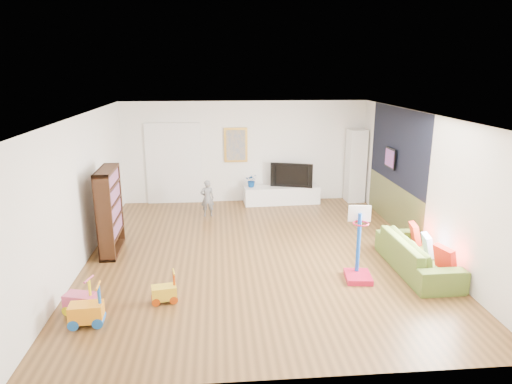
{
  "coord_description": "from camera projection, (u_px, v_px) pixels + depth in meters",
  "views": [
    {
      "loc": [
        -0.76,
        -8.28,
        3.53
      ],
      "look_at": [
        0.0,
        0.4,
        1.15
      ],
      "focal_mm": 32.0,
      "sensor_mm": 36.0,
      "label": 1
    }
  ],
  "objects": [
    {
      "name": "vase_plant",
      "position": [
        252.0,
        180.0,
        12.08
      ],
      "size": [
        0.35,
        0.31,
        0.35
      ],
      "primitive_type": "imported",
      "rotation": [
        0.0,
        0.0,
        -0.12
      ],
      "color": "navy",
      "rests_on": "media_console"
    },
    {
      "name": "wall_right",
      "position": [
        424.0,
        184.0,
        8.87
      ],
      "size": [
        0.0,
        7.5,
        2.7
      ],
      "primitive_type": "cube",
      "color": "white",
      "rests_on": "ground"
    },
    {
      "name": "painting_back",
      "position": [
        236.0,
        145.0,
        12.09
      ],
      "size": [
        0.62,
        0.06,
        0.92
      ],
      "primitive_type": "cube",
      "color": "gold",
      "rests_on": "wall_back"
    },
    {
      "name": "media_console",
      "position": [
        282.0,
        195.0,
        12.23
      ],
      "size": [
        2.03,
        0.61,
        0.47
      ],
      "primitive_type": "cube",
      "rotation": [
        0.0,
        0.0,
        0.05
      ],
      "color": "white",
      "rests_on": "ground"
    },
    {
      "name": "sofa",
      "position": [
        418.0,
        255.0,
        8.14
      ],
      "size": [
        0.84,
        2.08,
        0.6
      ],
      "primitive_type": "imported",
      "rotation": [
        0.0,
        0.0,
        1.59
      ],
      "color": "#536B26",
      "rests_on": "ground"
    },
    {
      "name": "wall_back",
      "position": [
        245.0,
        152.0,
        12.2
      ],
      "size": [
        6.5,
        0.0,
        2.7
      ],
      "primitive_type": "cube",
      "color": "white",
      "rests_on": "ground"
    },
    {
      "name": "floor",
      "position": [
        258.0,
        254.0,
        8.95
      ],
      "size": [
        6.5,
        7.5,
        0.0
      ],
      "primitive_type": "cube",
      "color": "brown",
      "rests_on": "ground"
    },
    {
      "name": "pillow_left",
      "position": [
        445.0,
        258.0,
        7.56
      ],
      "size": [
        0.21,
        0.42,
        0.41
      ],
      "primitive_type": "cube",
      "rotation": [
        0.0,
        0.0,
        0.27
      ],
      "color": "red",
      "rests_on": "sofa"
    },
    {
      "name": "wall_front",
      "position": [
        289.0,
        274.0,
        4.99
      ],
      "size": [
        6.5,
        0.0,
        2.7
      ],
      "primitive_type": "cube",
      "color": "silver",
      "rests_on": "ground"
    },
    {
      "name": "ride_on_orange",
      "position": [
        86.0,
        306.0,
        6.39
      ],
      "size": [
        0.47,
        0.31,
        0.61
      ],
      "primitive_type": "cube",
      "rotation": [
        0.0,
        0.0,
        0.06
      ],
      "color": "orange",
      "rests_on": "ground"
    },
    {
      "name": "tv",
      "position": [
        292.0,
        174.0,
        12.12
      ],
      "size": [
        1.11,
        0.47,
        0.65
      ],
      "primitive_type": "imported",
      "rotation": [
        0.0,
        0.0,
        -0.3
      ],
      "color": "black",
      "rests_on": "media_console"
    },
    {
      "name": "pillow_center",
      "position": [
        428.0,
        245.0,
        8.12
      ],
      "size": [
        0.17,
        0.4,
        0.38
      ],
      "primitive_type": "cube",
      "rotation": [
        0.0,
        0.0,
        -0.18
      ],
      "color": "white",
      "rests_on": "sofa"
    },
    {
      "name": "olive_wainscot",
      "position": [
        393.0,
        205.0,
        10.44
      ],
      "size": [
        0.01,
        3.2,
        1.0
      ],
      "primitive_type": "cube",
      "color": "brown",
      "rests_on": "wall_right"
    },
    {
      "name": "doorway",
      "position": [
        174.0,
        165.0,
        12.08
      ],
      "size": [
        1.45,
        0.06,
        2.1
      ],
      "primitive_type": "cube",
      "color": "white",
      "rests_on": "ground"
    },
    {
      "name": "basketball_hoop",
      "position": [
        360.0,
        245.0,
        7.7
      ],
      "size": [
        0.5,
        0.59,
        1.28
      ],
      "primitive_type": "cube",
      "rotation": [
        0.0,
        0.0,
        -0.13
      ],
      "color": "#AC122F",
      "rests_on": "ground"
    },
    {
      "name": "pillow_right",
      "position": [
        415.0,
        233.0,
        8.69
      ],
      "size": [
        0.17,
        0.4,
        0.39
      ],
      "primitive_type": "cube",
      "rotation": [
        0.0,
        0.0,
        -0.18
      ],
      "color": "red",
      "rests_on": "sofa"
    },
    {
      "name": "ride_on_yellow",
      "position": [
        164.0,
        287.0,
        7.04
      ],
      "size": [
        0.41,
        0.29,
        0.5
      ],
      "primitive_type": "cube",
      "rotation": [
        0.0,
        0.0,
        0.17
      ],
      "color": "gold",
      "rests_on": "ground"
    },
    {
      "name": "tall_cabinet",
      "position": [
        356.0,
        166.0,
        12.27
      ],
      "size": [
        0.48,
        0.48,
        1.96
      ],
      "primitive_type": "cube",
      "rotation": [
        0.0,
        0.0,
        0.04
      ],
      "color": "white",
      "rests_on": "ground"
    },
    {
      "name": "wall_left",
      "position": [
        81.0,
        191.0,
        8.32
      ],
      "size": [
        0.0,
        7.5,
        2.7
      ],
      "primitive_type": "cube",
      "color": "white",
      "rests_on": "ground"
    },
    {
      "name": "artwork_right",
      "position": [
        390.0,
        158.0,
        10.35
      ],
      "size": [
        0.04,
        0.56,
        0.46
      ],
      "primitive_type": "cube",
      "color": "#7F3F8C",
      "rests_on": "wall_right"
    },
    {
      "name": "bookshelf",
      "position": [
        110.0,
        211.0,
        8.86
      ],
      "size": [
        0.33,
        1.16,
        1.68
      ],
      "primitive_type": "cube",
      "rotation": [
        0.0,
        0.0,
        0.03
      ],
      "color": "#321A0D",
      "rests_on": "ground"
    },
    {
      "name": "child",
      "position": [
        207.0,
        198.0,
        11.11
      ],
      "size": [
        0.35,
        0.25,
        0.91
      ],
      "primitive_type": "imported",
      "rotation": [
        0.0,
        0.0,
        3.23
      ],
      "color": "slate",
      "rests_on": "ground"
    },
    {
      "name": "ceiling",
      "position": [
        258.0,
        115.0,
        8.24
      ],
      "size": [
        6.5,
        7.5,
        0.0
      ],
      "primitive_type": "cube",
      "color": "white",
      "rests_on": "ground"
    },
    {
      "name": "navy_accent",
      "position": [
        398.0,
        146.0,
        10.08
      ],
      "size": [
        0.01,
        3.2,
        1.7
      ],
      "primitive_type": "cube",
      "color": "black",
      "rests_on": "wall_right"
    },
    {
      "name": "ride_on_pink",
      "position": [
        79.0,
        295.0,
        6.73
      ],
      "size": [
        0.48,
        0.37,
        0.57
      ],
      "primitive_type": "cube",
      "rotation": [
        0.0,
        0.0,
        -0.27
      ],
      "color": "#CD446F",
      "rests_on": "ground"
    }
  ]
}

